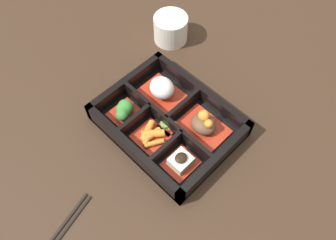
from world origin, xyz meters
The scene contains 10 objects.
ground_plane centered at (0.00, 0.00, 0.00)m, with size 3.00×3.00×0.00m, color #382619.
bento_base centered at (0.00, 0.00, 0.01)m, with size 0.27×0.21×0.01m.
bento_rim centered at (0.00, 0.00, 0.02)m, with size 0.27×0.21×0.05m.
bowl_rice centered at (-0.06, 0.04, 0.03)m, with size 0.10×0.07×0.05m.
bowl_stew centered at (0.06, 0.04, 0.03)m, with size 0.10×0.07×0.05m.
bowl_greens centered at (-0.08, -0.05, 0.03)m, with size 0.05×0.06×0.04m.
bowl_carrots centered at (0.00, -0.05, 0.02)m, with size 0.07×0.06×0.02m.
bowl_tofu centered at (0.08, -0.05, 0.02)m, with size 0.05×0.06×0.03m.
bowl_pickles centered at (0.01, 0.00, 0.02)m, with size 0.04×0.03×0.01m.
tea_cup centered at (-0.17, 0.18, 0.03)m, with size 0.08×0.08×0.06m.
Camera 1 is at (0.24, -0.24, 0.59)m, focal length 35.00 mm.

